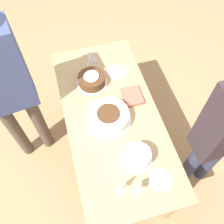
# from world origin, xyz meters

# --- Properties ---
(ground_plane) EXTENTS (12.00, 12.00, 0.00)m
(ground_plane) POSITION_xyz_m (0.00, 0.00, 0.00)
(ground_plane) COLOR #A87F56
(dining_table) EXTENTS (1.65, 0.76, 0.73)m
(dining_table) POSITION_xyz_m (0.00, 0.00, 0.62)
(dining_table) COLOR tan
(dining_table) RESTS_ON ground_plane
(cake_center_white) EXTENTS (0.37, 0.37, 0.11)m
(cake_center_white) POSITION_xyz_m (0.04, -0.04, 0.78)
(cake_center_white) COLOR white
(cake_center_white) RESTS_ON dining_table
(cake_front_chocolate) EXTENTS (0.28, 0.28, 0.10)m
(cake_front_chocolate) POSITION_xyz_m (-0.37, -0.08, 0.77)
(cake_front_chocolate) COLOR white
(cake_front_chocolate) RESTS_ON dining_table
(cake_back_decorated) EXTENTS (0.23, 0.23, 0.12)m
(cake_back_decorated) POSITION_xyz_m (0.42, 0.07, 0.79)
(cake_back_decorated) COLOR white
(cake_back_decorated) RESTS_ON dining_table
(wine_glass_near) EXTENTS (0.06, 0.06, 0.19)m
(wine_glass_near) POSITION_xyz_m (0.60, -0.10, 0.85)
(wine_glass_near) COLOR silver
(wine_glass_near) RESTS_ON dining_table
(wine_glass_far) EXTENTS (0.06, 0.06, 0.18)m
(wine_glass_far) POSITION_xyz_m (0.64, 0.01, 0.85)
(wine_glass_far) COLOR silver
(wine_glass_far) RESTS_ON dining_table
(dessert_plate_left) EXTENTS (0.18, 0.18, 0.01)m
(dessert_plate_left) POSITION_xyz_m (-0.43, 0.17, 0.73)
(dessert_plate_left) COLOR silver
(dessert_plate_left) RESTS_ON dining_table
(dessert_plate_right) EXTENTS (0.17, 0.17, 0.01)m
(dessert_plate_right) POSITION_xyz_m (0.61, 0.19, 0.73)
(dessert_plate_right) COLOR silver
(dessert_plate_right) RESTS_ON dining_table
(fork_pile) EXTENTS (0.20, 0.11, 0.01)m
(fork_pile) POSITION_xyz_m (-0.67, -0.02, 0.73)
(fork_pile) COLOR silver
(fork_pile) RESTS_ON dining_table
(napkin_stack) EXTENTS (0.20, 0.16, 0.03)m
(napkin_stack) POSITION_xyz_m (-0.13, 0.22, 0.74)
(napkin_stack) COLOR #B75B4C
(napkin_stack) RESTS_ON dining_table
(person_cutting) EXTENTS (0.27, 0.43, 1.73)m
(person_cutting) POSITION_xyz_m (-0.27, -0.74, 1.05)
(person_cutting) COLOR #4C4238
(person_cutting) RESTS_ON ground_plane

